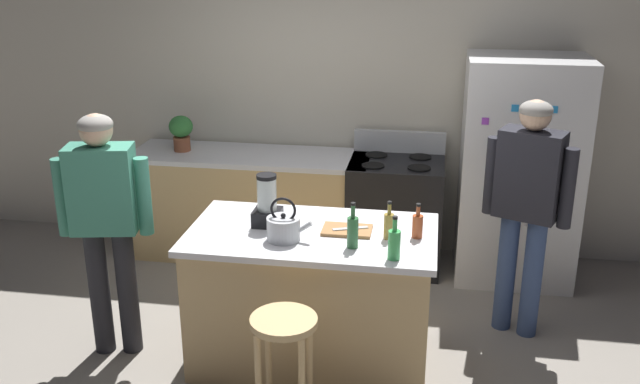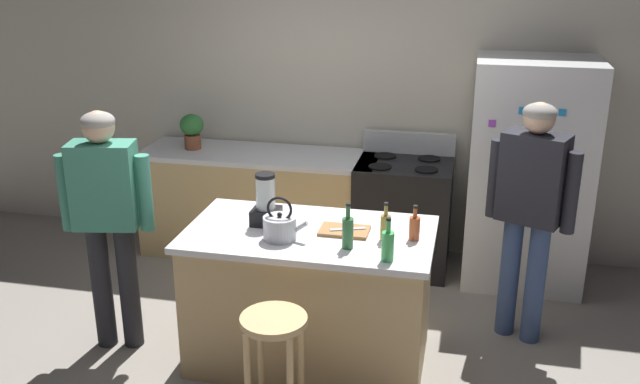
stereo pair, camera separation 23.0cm
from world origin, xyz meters
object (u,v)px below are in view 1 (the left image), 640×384
refrigerator (519,171)px  bottle_soda (394,244)px  chef_knife (350,228)px  blender_appliance (267,204)px  person_by_island_left (105,213)px  bottle_cooking_sauce (417,225)px  stove_range (395,213)px  potted_plant (181,131)px  bar_stool (284,345)px  bottle_vinegar (389,225)px  tea_kettle (284,228)px  bottle_olive_oil (353,231)px  kitchen_island (312,297)px  cutting_board (347,230)px  person_by_sink_right (527,197)px

refrigerator → bottle_soda: size_ratio=6.91×
bottle_soda → chef_knife: bottle_soda is taller
refrigerator → chef_knife: bearing=-127.9°
blender_appliance → bottle_soda: blender_appliance is taller
person_by_island_left → bottle_cooking_sauce: bearing=3.3°
stove_range → potted_plant: (-1.81, 0.03, 0.61)m
bar_stool → bottle_vinegar: 0.96m
tea_kettle → bottle_soda: bearing=-13.7°
bottle_cooking_sauce → bottle_soda: bearing=-109.9°
bottle_soda → bottle_vinegar: (-0.05, 0.28, -0.01)m
refrigerator → tea_kettle: size_ratio=6.42×
tea_kettle → bar_stool: bearing=-78.4°
blender_appliance → bottle_vinegar: (0.76, -0.09, -0.05)m
person_by_island_left → bottle_olive_oil: size_ratio=5.84×
refrigerator → blender_appliance: size_ratio=5.37×
stove_range → person_by_island_left: 2.42m
refrigerator → bottle_vinegar: refrigerator is taller
bottle_soda → tea_kettle: bearing=166.3°
kitchen_island → person_by_island_left: person_by_island_left is taller
kitchen_island → person_by_island_left: bearing=-175.6°
chef_knife → bottle_cooking_sauce: bearing=-23.3°
stove_range → bottle_vinegar: size_ratio=4.58×
tea_kettle → chef_knife: bearing=26.1°
bottle_soda → bottle_vinegar: bottle_soda is taller
cutting_board → refrigerator: bearing=51.6°
person_by_sink_right → chef_knife: person_by_sink_right is taller
potted_plant → bottle_cooking_sauce: size_ratio=1.39×
person_by_sink_right → blender_appliance: (-1.62, -0.53, 0.05)m
bottle_cooking_sauce → potted_plant: bearing=142.8°
person_by_sink_right → bottle_vinegar: 1.06m
bar_stool → bottle_cooking_sauce: bottle_cooking_sauce is taller
bottle_soda → bottle_olive_oil: 0.27m
person_by_island_left → blender_appliance: 1.02m
stove_range → blender_appliance: 1.73m
bar_stool → tea_kettle: bearing=101.6°
bottle_olive_oil → tea_kettle: bottle_olive_oil is taller
bar_stool → cutting_board: 0.87m
refrigerator → person_by_sink_right: 0.92m
stove_range → bottle_soda: bearing=-87.1°
blender_appliance → bottle_soda: 0.90m
blender_appliance → person_by_sink_right: bearing=18.0°
cutting_board → bottle_vinegar: bearing=-13.5°
bottle_olive_oil → cutting_board: (-0.06, 0.22, -0.09)m
person_by_sink_right → bottle_vinegar: size_ratio=6.95×
bar_stool → bottle_vinegar: bottle_vinegar is taller
potted_plant → blender_appliance: size_ratio=0.91×
person_by_island_left → bottle_vinegar: person_by_island_left is taller
bar_stool → person_by_island_left: bearing=153.8°
tea_kettle → cutting_board: (0.35, 0.18, -0.07)m
bottle_vinegar → blender_appliance: bearing=173.1°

